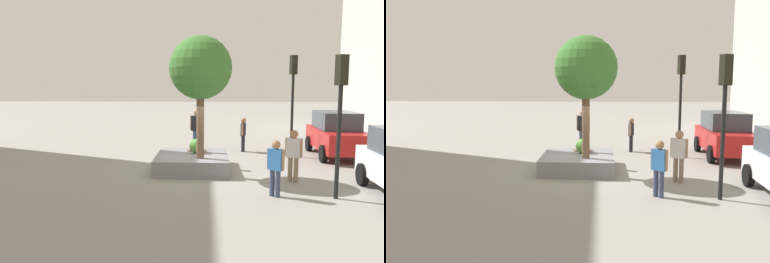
% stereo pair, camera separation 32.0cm
% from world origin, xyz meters
% --- Properties ---
extents(ground_plane, '(120.00, 120.00, 0.00)m').
position_xyz_m(ground_plane, '(0.00, 0.00, 0.00)').
color(ground_plane, gray).
extents(planter_ledge, '(3.06, 2.74, 0.59)m').
position_xyz_m(planter_ledge, '(-0.48, -0.12, 0.30)').
color(planter_ledge, gray).
rests_on(planter_ledge, ground).
extents(plaza_tree, '(2.28, 2.28, 4.43)m').
position_xyz_m(plaza_tree, '(0.21, 0.21, 3.85)').
color(plaza_tree, brown).
rests_on(plaza_tree, planter_ledge).
extents(boxwood_shrub, '(0.57, 0.57, 0.57)m').
position_xyz_m(boxwood_shrub, '(-0.82, 0.05, 0.87)').
color(boxwood_shrub, '#4C8C3D').
rests_on(boxwood_shrub, planter_ledge).
extents(skateboard, '(0.30, 0.82, 0.07)m').
position_xyz_m(skateboard, '(-1.16, 0.05, 0.65)').
color(skateboard, brown).
rests_on(skateboard, planter_ledge).
extents(skateboarder, '(0.28, 0.54, 1.63)m').
position_xyz_m(skateboarder, '(-1.16, 0.05, 1.61)').
color(skateboarder, navy).
rests_on(skateboarder, skateboard).
extents(sedan_parked, '(4.48, 2.24, 2.04)m').
position_xyz_m(sedan_parked, '(-3.49, 6.38, 1.04)').
color(sedan_parked, '#B21E1E').
rests_on(sedan_parked, ground).
extents(traffic_light_corner, '(0.37, 0.35, 4.10)m').
position_xyz_m(traffic_light_corner, '(3.10, 4.18, 2.82)').
color(traffic_light_corner, black).
rests_on(traffic_light_corner, ground).
extents(traffic_light_median, '(0.37, 0.34, 4.58)m').
position_xyz_m(traffic_light_median, '(-3.36, 4.31, 3.12)').
color(traffic_light_median, black).
rests_on(traffic_light_median, ground).
extents(passerby_with_bag, '(0.42, 0.52, 1.77)m').
position_xyz_m(passerby_with_bag, '(1.24, 3.37, 1.02)').
color(passerby_with_bag, '#847056').
rests_on(passerby_with_bag, ground).
extents(pedestrian_crossing, '(0.44, 0.46, 1.68)m').
position_xyz_m(pedestrian_crossing, '(2.97, 2.45, 0.97)').
color(pedestrian_crossing, navy).
rests_on(pedestrian_crossing, ground).
extents(bystander_watching, '(0.55, 0.30, 1.67)m').
position_xyz_m(bystander_watching, '(-4.57, 2.24, 0.96)').
color(bystander_watching, black).
rests_on(bystander_watching, ground).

